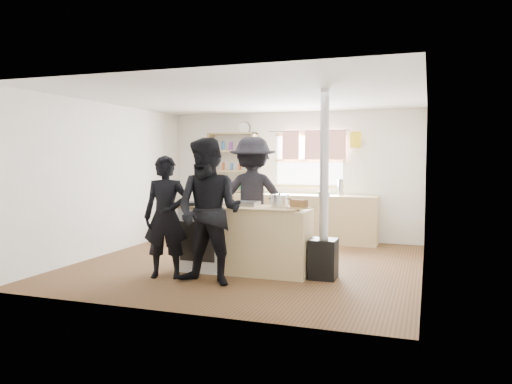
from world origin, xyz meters
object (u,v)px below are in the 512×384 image
(roast_tray, at_px, (246,203))
(flue_heater, at_px, (324,230))
(person_near_right, at_px, (209,212))
(person_far, at_px, (253,198))
(skillet_greens, at_px, (191,203))
(person_near_left, at_px, (166,217))
(stockpot_counter, at_px, (280,201))
(cooking_island, at_px, (245,239))
(thermos, at_px, (341,188))
(bread_board, at_px, (299,205))
(stockpot_stove, at_px, (223,199))

(roast_tray, bearing_deg, flue_heater, -2.66)
(person_near_right, xyz_separation_m, person_far, (-0.03, 1.74, 0.04))
(flue_heater, bearing_deg, skillet_greens, -176.42)
(skillet_greens, distance_m, person_near_right, 0.87)
(person_near_right, bearing_deg, person_far, 95.06)
(flue_heater, bearing_deg, person_near_left, -162.94)
(stockpot_counter, bearing_deg, skillet_greens, -169.95)
(stockpot_counter, bearing_deg, cooking_island, -167.99)
(thermos, bearing_deg, stockpot_counter, -98.37)
(bread_board, height_order, person_near_left, person_near_left)
(roast_tray, distance_m, flue_heater, 1.17)
(cooking_island, height_order, flue_heater, flue_heater)
(cooking_island, bearing_deg, thermos, 72.68)
(stockpot_counter, bearing_deg, flue_heater, -9.15)
(person_near_right, bearing_deg, stockpot_stove, 105.27)
(skillet_greens, bearing_deg, roast_tray, 12.55)
(stockpot_stove, bearing_deg, thermos, 65.22)
(thermos, relative_size, person_far, 0.15)
(cooking_island, height_order, skillet_greens, skillet_greens)
(person_near_left, bearing_deg, bread_board, 1.85)
(roast_tray, relative_size, stockpot_counter, 1.43)
(person_far, bearing_deg, flue_heater, 129.07)
(skillet_greens, xyz_separation_m, person_near_right, (0.58, -0.65, -0.03))
(skillet_greens, bearing_deg, stockpot_stove, 28.13)
(flue_heater, xyz_separation_m, person_far, (-1.34, 0.97, 0.32))
(person_near_left, bearing_deg, stockpot_counter, 11.46)
(flue_heater, bearing_deg, stockpot_stove, 176.21)
(skillet_greens, height_order, bread_board, bread_board)
(thermos, distance_m, cooking_island, 2.96)
(stockpot_counter, xyz_separation_m, person_near_right, (-0.67, -0.87, -0.09))
(roast_tray, bearing_deg, bread_board, -8.37)
(skillet_greens, xyz_separation_m, bread_board, (1.56, 0.05, 0.02))
(stockpot_counter, bearing_deg, roast_tray, -173.98)
(skillet_greens, relative_size, roast_tray, 1.19)
(cooking_island, distance_m, stockpot_counter, 0.73)
(stockpot_counter, bearing_deg, person_far, 129.04)
(stockpot_counter, distance_m, person_far, 1.11)
(stockpot_stove, relative_size, flue_heater, 0.10)
(skillet_greens, distance_m, roast_tray, 0.78)
(cooking_island, xyz_separation_m, skillet_greens, (-0.77, -0.12, 0.49))
(roast_tray, distance_m, stockpot_counter, 0.49)
(skillet_greens, bearing_deg, thermos, 60.45)
(cooking_island, relative_size, skillet_greens, 4.53)
(thermos, height_order, person_far, person_far)
(cooking_island, xyz_separation_m, bread_board, (0.79, -0.07, 0.51))
(cooking_island, relative_size, roast_tray, 5.42)
(thermos, bearing_deg, person_far, -121.23)
(person_near_left, distance_m, person_near_right, 0.72)
(thermos, xyz_separation_m, bread_board, (-0.08, -2.84, -0.06))
(stockpot_stove, bearing_deg, skillet_greens, -151.87)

